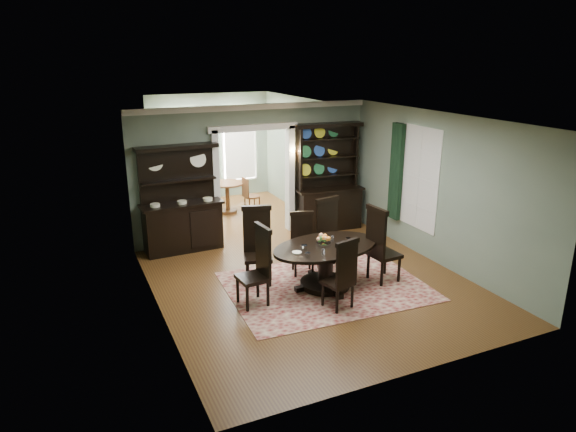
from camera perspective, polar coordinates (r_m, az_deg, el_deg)
name	(u,v)px	position (r m, az deg, el deg)	size (l,w,h in m)	color
room	(313,201)	(9.00, 2.79, 1.65)	(5.51, 6.01, 3.01)	brown
parlor	(220,152)	(14.00, -7.53, 7.05)	(3.51, 3.50, 3.01)	brown
doorway_trim	(253,167)	(11.62, -3.86, 5.51)	(2.08, 0.25, 2.57)	silver
right_window	(408,175)	(11.13, 13.17, 4.44)	(0.15, 1.47, 2.12)	white
wall_sconce	(295,153)	(11.79, 0.73, 7.07)	(0.27, 0.21, 0.21)	#B57230
rug	(326,286)	(9.45, 4.22, -7.78)	(3.49, 2.63, 0.01)	maroon
dining_table	(325,258)	(9.22, 4.18, -4.68)	(2.19, 2.12, 0.80)	black
centerpiece	(324,242)	(9.11, 3.98, -2.90)	(1.27, 0.82, 0.21)	silver
chair_far_left	(257,243)	(9.40, -3.43, -2.96)	(0.65, 0.64, 1.43)	black
chair_far_mid	(302,241)	(9.82, 1.57, -2.78)	(0.54, 0.53, 1.19)	black
chair_far_right	(330,232)	(9.97, 4.65, -1.79)	(0.61, 0.59, 1.42)	black
chair_end_left	(258,264)	(8.56, -3.31, -5.31)	(0.53, 0.55, 1.37)	black
chair_end_right	(380,243)	(9.47, 10.16, -2.98)	(0.55, 0.57, 1.45)	black
chair_near	(343,273)	(8.41, 6.10, -6.31)	(0.55, 0.53, 1.24)	black
sideboard	(182,214)	(11.11, -11.72, 0.17)	(1.74, 0.67, 2.26)	black
welsh_dresser	(328,191)	(12.27, 4.47, 2.76)	(1.66, 0.71, 2.52)	black
parlor_table	(227,193)	(13.64, -6.75, 2.56)	(0.88, 0.88, 0.81)	#583519
parlor_chair_left	(211,195)	(13.49, -8.55, 2.35)	(0.48, 0.48, 1.01)	#583519
parlor_chair_right	(250,195)	(13.45, -4.30, 2.38)	(0.42, 0.41, 0.98)	#583519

